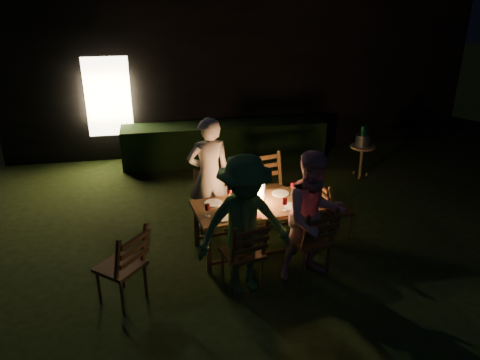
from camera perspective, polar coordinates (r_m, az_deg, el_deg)
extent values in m
plane|color=black|center=(6.78, 7.21, -8.52)|extent=(40.00, 40.00, 0.00)
cube|color=black|center=(11.96, -1.34, 13.99)|extent=(10.00, 4.00, 3.20)
cube|color=#FFE5B2|center=(9.96, -15.77, 9.73)|extent=(0.90, 0.06, 1.60)
cube|color=black|center=(9.83, -1.89, 4.65)|extent=(4.20, 0.70, 0.80)
cube|color=#533B1B|center=(6.43, 2.00, -3.25)|extent=(1.79, 1.07, 0.05)
cube|color=#533B1B|center=(6.13, -3.81, -8.72)|extent=(0.06, 0.06, 0.62)
cube|color=#533B1B|center=(6.71, -5.32, -5.69)|extent=(0.06, 0.06, 0.62)
cube|color=#533B1B|center=(6.61, 9.35, -6.39)|extent=(0.06, 0.06, 0.62)
cube|color=#533B1B|center=(7.16, 6.84, -3.79)|extent=(0.06, 0.06, 0.62)
cube|color=#533B1B|center=(5.79, 0.30, -8.90)|extent=(0.55, 0.54, 0.04)
cube|color=#533B1B|center=(5.49, 1.19, -7.33)|extent=(0.48, 0.26, 0.54)
cube|color=#533B1B|center=(6.09, 8.43, -7.36)|extent=(0.56, 0.55, 0.04)
cube|color=#533B1B|center=(5.81, 9.70, -5.75)|extent=(0.49, 0.27, 0.54)
cube|color=#533B1B|center=(7.06, -3.56, -2.88)|extent=(0.46, 0.44, 0.04)
cube|color=#533B1B|center=(7.11, -3.91, -0.26)|extent=(0.44, 0.18, 0.51)
cube|color=#533B1B|center=(7.33, 4.01, -1.42)|extent=(0.57, 0.56, 0.04)
cube|color=#533B1B|center=(7.37, 3.35, 1.37)|extent=(0.51, 0.26, 0.57)
cube|color=#533B1B|center=(7.03, 11.60, -3.55)|extent=(0.44, 0.46, 0.04)
cube|color=#533B1B|center=(6.84, 10.43, -1.77)|extent=(0.18, 0.43, 0.49)
cube|color=#533B1B|center=(5.70, -14.40, -10.15)|extent=(0.65, 0.66, 0.04)
cube|color=#533B1B|center=(5.41, -13.15, -8.17)|extent=(0.43, 0.46, 0.56)
imported|color=beige|center=(6.94, -3.80, 0.64)|extent=(0.69, 0.51, 1.76)
imported|color=#BD8293|center=(5.85, 8.94, -4.49)|extent=(0.91, 0.75, 1.71)
imported|color=#366733|center=(5.52, 0.54, -5.61)|extent=(1.22, 0.81, 1.77)
cube|color=white|center=(6.47, 2.27, -2.66)|extent=(0.15, 0.15, 0.03)
cube|color=white|center=(6.34, 2.31, -0.07)|extent=(0.16, 0.16, 0.03)
cylinder|color=#FF9E3F|center=(6.42, 2.28, -1.74)|extent=(0.09, 0.09, 0.18)
cylinder|color=white|center=(6.46, -3.26, -2.82)|extent=(0.25, 0.25, 0.01)
cylinder|color=white|center=(6.08, -2.17, -4.57)|extent=(0.25, 0.25, 0.01)
cylinder|color=white|center=(6.76, 4.95, -1.64)|extent=(0.25, 0.25, 0.01)
cylinder|color=white|center=(6.39, 6.48, -3.23)|extent=(0.25, 0.25, 0.01)
cylinder|color=#0F471E|center=(6.29, -0.12, -2.21)|extent=(0.07, 0.07, 0.28)
cube|color=red|center=(6.11, 1.71, -4.45)|extent=(0.18, 0.14, 0.01)
cube|color=red|center=(6.37, 7.59, -3.41)|extent=(0.18, 0.14, 0.01)
cube|color=black|center=(6.00, -2.60, -5.04)|extent=(0.14, 0.07, 0.01)
cylinder|color=olive|center=(9.21, 14.73, 3.96)|extent=(0.47, 0.47, 0.04)
cylinder|color=olive|center=(9.32, 14.54, 2.19)|extent=(0.05, 0.05, 0.61)
cylinder|color=#A5A8AD|center=(9.17, 14.81, 4.71)|extent=(0.30, 0.30, 0.22)
cylinder|color=#0F471E|center=(9.10, 14.66, 4.91)|extent=(0.07, 0.07, 0.32)
cylinder|color=#0F471E|center=(9.21, 15.03, 5.09)|extent=(0.07, 0.07, 0.32)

